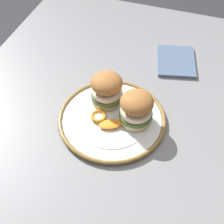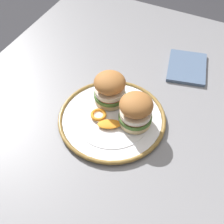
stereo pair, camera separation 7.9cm
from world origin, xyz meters
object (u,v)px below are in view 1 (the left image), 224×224
(sandwich_half_right, at_px, (136,108))
(dining_table, at_px, (120,153))
(sandwich_half_left, at_px, (107,89))
(dinner_plate, at_px, (112,119))

(sandwich_half_right, bearing_deg, dining_table, -25.27)
(sandwich_half_left, bearing_deg, dining_table, 36.83)
(dining_table, bearing_deg, sandwich_half_left, -143.17)
(dining_table, distance_m, sandwich_half_right, 0.17)
(sandwich_half_left, bearing_deg, sandwich_half_right, 65.93)
(dining_table, distance_m, dinner_plate, 0.12)
(dining_table, distance_m, sandwich_half_left, 0.20)
(dining_table, height_order, sandwich_half_left, sandwich_half_left)
(sandwich_half_right, bearing_deg, sandwich_half_left, -114.07)
(dining_table, xyz_separation_m, sandwich_half_left, (-0.10, -0.08, 0.16))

